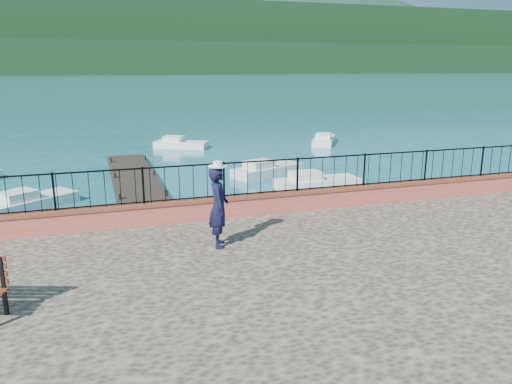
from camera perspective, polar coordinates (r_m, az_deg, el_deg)
ground at (r=11.40m, az=2.81°, el=-13.73°), size 2000.00×2000.00×0.00m
parapet at (r=14.12m, az=-2.46°, el=-1.59°), size 28.00×0.46×0.58m
railing at (r=13.93m, az=-2.49°, el=1.44°), size 27.00×0.05×0.95m
dock at (r=22.07m, az=-13.31°, el=0.28°), size 2.00×16.00×0.30m
far_forest at (r=309.42m, az=-17.97°, el=14.33°), size 900.00×60.00×18.00m
foothills at (r=369.77m, az=-18.23°, el=16.22°), size 900.00×120.00×44.00m
companion_hill at (r=611.75m, az=3.48°, el=13.79°), size 448.00×384.00×180.00m
person at (r=11.62m, az=-4.30°, el=-1.71°), size 0.57×0.77×1.91m
hat at (r=11.38m, az=-4.40°, el=3.20°), size 0.44×0.44×0.12m
boat_0 at (r=21.00m, az=-24.33°, el=-0.63°), size 3.50×3.05×0.80m
boat_1 at (r=22.49m, az=7.00°, el=1.48°), size 3.78×1.34×0.80m
boat_2 at (r=25.09m, az=1.35°, el=2.92°), size 4.04×2.71×0.80m
boat_4 at (r=33.64m, az=-8.56°, el=5.69°), size 3.67×2.80×0.80m
boat_5 at (r=35.48m, az=7.78°, el=6.16°), size 3.09×3.98×0.80m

